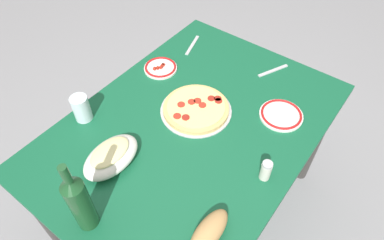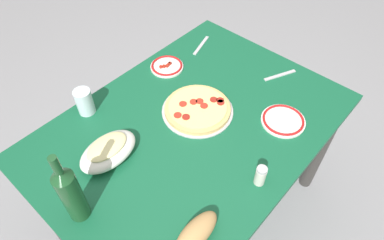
{
  "view_description": "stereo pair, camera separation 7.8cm",
  "coord_description": "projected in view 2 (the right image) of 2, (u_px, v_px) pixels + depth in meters",
  "views": [
    {
      "loc": [
        -0.74,
        -0.56,
        1.82
      ],
      "look_at": [
        0.0,
        0.0,
        0.77
      ],
      "focal_mm": 32.01,
      "sensor_mm": 36.0,
      "label": 1
    },
    {
      "loc": [
        -0.69,
        -0.62,
        1.82
      ],
      "look_at": [
        0.0,
        0.0,
        0.77
      ],
      "focal_mm": 32.01,
      "sensor_mm": 36.0,
      "label": 2
    }
  ],
  "objects": [
    {
      "name": "ground_plane",
      "position": [
        192.0,
        207.0,
        1.98
      ],
      "size": [
        8.0,
        8.0,
        0.0
      ],
      "primitive_type": "plane",
      "color": "gray",
      "rests_on": "ground"
    },
    {
      "name": "dining_table",
      "position": [
        192.0,
        142.0,
        1.52
      ],
      "size": [
        1.29,
        0.92,
        0.74
      ],
      "color": "#145938",
      "rests_on": "ground"
    },
    {
      "name": "pepperoni_pizza",
      "position": [
        198.0,
        109.0,
        1.47
      ],
      "size": [
        0.31,
        0.31,
        0.03
      ],
      "color": "#B7B7BC",
      "rests_on": "dining_table"
    },
    {
      "name": "baked_pasta_dish",
      "position": [
        108.0,
        150.0,
        1.29
      ],
      "size": [
        0.24,
        0.15,
        0.08
      ],
      "color": "white",
      "rests_on": "dining_table"
    },
    {
      "name": "wine_bottle",
      "position": [
        71.0,
        193.0,
        1.07
      ],
      "size": [
        0.07,
        0.07,
        0.32
      ],
      "color": "#194723",
      "rests_on": "dining_table"
    },
    {
      "name": "water_glass",
      "position": [
        84.0,
        102.0,
        1.44
      ],
      "size": [
        0.07,
        0.07,
        0.12
      ],
      "primitive_type": "cylinder",
      "color": "silver",
      "rests_on": "dining_table"
    },
    {
      "name": "side_plate_near",
      "position": [
        283.0,
        120.0,
        1.44
      ],
      "size": [
        0.19,
        0.19,
        0.02
      ],
      "color": "white",
      "rests_on": "dining_table"
    },
    {
      "name": "side_plate_far",
      "position": [
        167.0,
        66.0,
        1.67
      ],
      "size": [
        0.16,
        0.16,
        0.02
      ],
      "color": "white",
      "rests_on": "dining_table"
    },
    {
      "name": "bread_loaf",
      "position": [
        196.0,
        233.0,
        1.09
      ],
      "size": [
        0.18,
        0.08,
        0.07
      ],
      "primitive_type": "ellipsoid",
      "color": "tan",
      "rests_on": "dining_table"
    },
    {
      "name": "spice_shaker",
      "position": [
        261.0,
        176.0,
        1.22
      ],
      "size": [
        0.04,
        0.04,
        0.09
      ],
      "color": "silver",
      "rests_on": "dining_table"
    },
    {
      "name": "fork_left",
      "position": [
        280.0,
        75.0,
        1.63
      ],
      "size": [
        0.16,
        0.09,
        0.0
      ],
      "primitive_type": "cube",
      "rotation": [
        0.0,
        0.0,
        2.71
      ],
      "color": "#B7B7BC",
      "rests_on": "dining_table"
    },
    {
      "name": "fork_right",
      "position": [
        201.0,
        45.0,
        1.79
      ],
      "size": [
        0.17,
        0.06,
        0.0
      ],
      "primitive_type": "cube",
      "rotation": [
        0.0,
        0.0,
        3.43
      ],
      "color": "#B7B7BC",
      "rests_on": "dining_table"
    }
  ]
}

